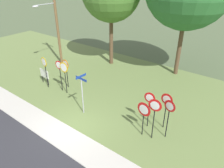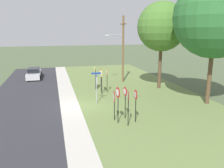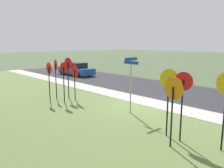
% 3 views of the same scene
% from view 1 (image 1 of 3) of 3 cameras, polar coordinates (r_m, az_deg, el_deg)
% --- Properties ---
extents(ground_plane, '(160.00, 160.00, 0.00)m').
position_cam_1_polar(ground_plane, '(13.17, -10.92, -11.61)').
color(ground_plane, '#4C5B3D').
extents(sidewalk_strip, '(44.00, 1.60, 0.06)m').
position_cam_1_polar(sidewalk_strip, '(12.78, -13.62, -13.24)').
color(sidewalk_strip, '#BCB7AD').
rests_on(sidewalk_strip, ground_plane).
extents(grass_median, '(44.00, 12.00, 0.04)m').
position_cam_1_polar(grass_median, '(16.90, 4.02, -1.18)').
color(grass_median, olive).
rests_on(grass_median, ground_plane).
extents(stop_sign_near_left, '(0.78, 0.11, 2.53)m').
position_cam_1_polar(stop_sign_near_left, '(15.72, -12.78, 3.44)').
color(stop_sign_near_left, black).
rests_on(stop_sign_near_left, grass_median).
extents(stop_sign_near_right, '(0.74, 0.13, 2.36)m').
position_cam_1_polar(stop_sign_near_right, '(16.61, -12.34, 4.37)').
color(stop_sign_near_right, black).
rests_on(stop_sign_near_right, grass_median).
extents(stop_sign_far_left, '(0.74, 0.14, 2.56)m').
position_cam_1_polar(stop_sign_far_left, '(16.97, -17.73, 4.73)').
color(stop_sign_far_left, black).
rests_on(stop_sign_far_left, grass_median).
extents(stop_sign_far_center, '(0.65, 0.11, 2.48)m').
position_cam_1_polar(stop_sign_far_center, '(16.21, -14.00, 3.81)').
color(stop_sign_far_center, black).
rests_on(stop_sign_far_center, grass_median).
extents(yield_sign_near_left, '(0.67, 0.16, 2.45)m').
position_cam_1_polar(yield_sign_near_left, '(11.55, 15.15, -6.98)').
color(yield_sign_near_left, black).
rests_on(yield_sign_near_left, grass_median).
extents(yield_sign_near_right, '(0.72, 0.13, 2.57)m').
position_cam_1_polar(yield_sign_near_right, '(11.25, 11.41, -6.91)').
color(yield_sign_near_right, black).
rests_on(yield_sign_near_right, grass_median).
extents(yield_sign_far_left, '(0.64, 0.13, 2.36)m').
position_cam_1_polar(yield_sign_far_left, '(12.14, 10.04, -4.84)').
color(yield_sign_far_left, black).
rests_on(yield_sign_far_left, grass_median).
extents(yield_sign_far_right, '(0.83, 0.12, 2.18)m').
position_cam_1_polar(yield_sign_far_right, '(11.55, 8.54, -7.45)').
color(yield_sign_far_right, black).
rests_on(yield_sign_far_right, grass_median).
extents(yield_sign_center, '(0.69, 0.10, 2.34)m').
position_cam_1_polar(yield_sign_center, '(12.27, 14.46, -5.02)').
color(yield_sign_center, black).
rests_on(yield_sign_center, grass_median).
extents(street_name_post, '(0.96, 0.82, 2.76)m').
position_cam_1_polar(street_name_post, '(13.30, -8.07, -1.93)').
color(street_name_post, '#9EA0A8').
rests_on(street_name_post, grass_median).
extents(utility_pole, '(2.10, 2.39, 7.96)m').
position_cam_1_polar(utility_pole, '(20.78, -15.14, 16.47)').
color(utility_pole, brown).
rests_on(utility_pole, grass_median).
extents(notice_board, '(1.10, 0.10, 1.25)m').
position_cam_1_polar(notice_board, '(18.03, -17.78, 2.50)').
color(notice_board, black).
rests_on(notice_board, grass_median).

